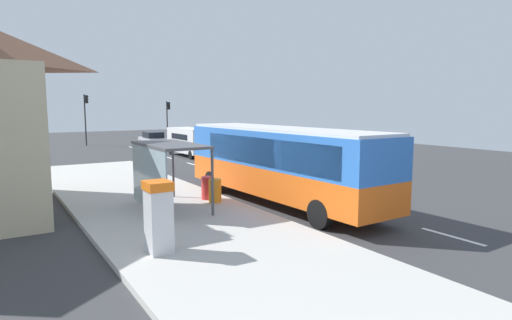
{
  "coord_description": "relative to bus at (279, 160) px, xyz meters",
  "views": [
    {
      "loc": [
        -11.96,
        -13.86,
        4.08
      ],
      "look_at": [
        -1.0,
        3.64,
        1.5
      ],
      "focal_mm": 30.22,
      "sensor_mm": 36.0,
      "label": 1
    }
  ],
  "objects": [
    {
      "name": "ground_plane",
      "position": [
        1.71,
        13.34,
        -1.86
      ],
      "size": [
        56.0,
        92.0,
        0.04
      ],
      "primitive_type": "cube",
      "color": "#38383A"
    },
    {
      "name": "sidewalk_platform",
      "position": [
        -4.69,
        1.34,
        -1.75
      ],
      "size": [
        6.2,
        30.0,
        0.18
      ],
      "primitive_type": "cube",
      "color": "beige",
      "rests_on": "ground"
    },
    {
      "name": "lane_stripe_seg_0",
      "position": [
        1.96,
        -6.66,
        -1.84
      ],
      "size": [
        0.16,
        2.2,
        0.01
      ],
      "primitive_type": "cube",
      "color": "silver",
      "rests_on": "ground"
    },
    {
      "name": "lane_stripe_seg_1",
      "position": [
        1.96,
        -1.66,
        -1.84
      ],
      "size": [
        0.16,
        2.2,
        0.01
      ],
      "primitive_type": "cube",
      "color": "silver",
      "rests_on": "ground"
    },
    {
      "name": "lane_stripe_seg_2",
      "position": [
        1.96,
        3.34,
        -1.84
      ],
      "size": [
        0.16,
        2.2,
        0.01
      ],
      "primitive_type": "cube",
      "color": "silver",
      "rests_on": "ground"
    },
    {
      "name": "lane_stripe_seg_3",
      "position": [
        1.96,
        8.34,
        -1.84
      ],
      "size": [
        0.16,
        2.2,
        0.01
      ],
      "primitive_type": "cube",
      "color": "silver",
      "rests_on": "ground"
    },
    {
      "name": "lane_stripe_seg_4",
      "position": [
        1.96,
        13.34,
        -1.84
      ],
      "size": [
        0.16,
        2.2,
        0.01
      ],
      "primitive_type": "cube",
      "color": "silver",
      "rests_on": "ground"
    },
    {
      "name": "lane_stripe_seg_5",
      "position": [
        1.96,
        18.34,
        -1.84
      ],
      "size": [
        0.16,
        2.2,
        0.01
      ],
      "primitive_type": "cube",
      "color": "silver",
      "rests_on": "ground"
    },
    {
      "name": "lane_stripe_seg_6",
      "position": [
        1.96,
        23.34,
        -1.84
      ],
      "size": [
        0.16,
        2.2,
        0.01
      ],
      "primitive_type": "cube",
      "color": "silver",
      "rests_on": "ground"
    },
    {
      "name": "lane_stripe_seg_7",
      "position": [
        1.96,
        28.34,
        -1.84
      ],
      "size": [
        0.16,
        2.2,
        0.01
      ],
      "primitive_type": "cube",
      "color": "silver",
      "rests_on": "ground"
    },
    {
      "name": "bus",
      "position": [
        0.0,
        0.0,
        0.0
      ],
      "size": [
        2.87,
        11.08,
        3.21
      ],
      "color": "orange",
      "rests_on": "ground"
    },
    {
      "name": "white_van",
      "position": [
        3.91,
        18.21,
        -0.5
      ],
      "size": [
        2.13,
        5.25,
        2.3
      ],
      "color": "white",
      "rests_on": "ground"
    },
    {
      "name": "sedan_near",
      "position": [
        4.01,
        28.02,
        -1.05
      ],
      "size": [
        1.98,
        4.47,
        1.52
      ],
      "color": "#B7B7BC",
      "rests_on": "ground"
    },
    {
      "name": "ticket_machine",
      "position": [
        -6.51,
        -3.68,
        -0.67
      ],
      "size": [
        0.66,
        0.76,
        1.94
      ],
      "color": "silver",
      "rests_on": "sidewalk_platform"
    },
    {
      "name": "recycling_bin_orange",
      "position": [
        -2.49,
        1.03,
        -1.19
      ],
      "size": [
        0.52,
        0.52,
        0.95
      ],
      "primitive_type": "cylinder",
      "color": "orange",
      "rests_on": "sidewalk_platform"
    },
    {
      "name": "recycling_bin_red",
      "position": [
        -2.49,
        1.73,
        -1.19
      ],
      "size": [
        0.52,
        0.52,
        0.95
      ],
      "primitive_type": "cylinder",
      "color": "red",
      "rests_on": "sidewalk_platform"
    },
    {
      "name": "traffic_light_near_side",
      "position": [
        7.22,
        32.12,
        1.26
      ],
      "size": [
        0.49,
        0.28,
        4.64
      ],
      "color": "#2D2D2D",
      "rests_on": "ground"
    },
    {
      "name": "traffic_light_far_side",
      "position": [
        -1.39,
        32.92,
        1.67
      ],
      "size": [
        0.49,
        0.28,
        5.31
      ],
      "color": "#2D2D2D",
      "rests_on": "ground"
    },
    {
      "name": "bus_shelter",
      "position": [
        -4.7,
        1.02,
        0.25
      ],
      "size": [
        1.8,
        4.0,
        2.5
      ],
      "color": "#4C4C51",
      "rests_on": "sidewalk_platform"
    }
  ]
}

